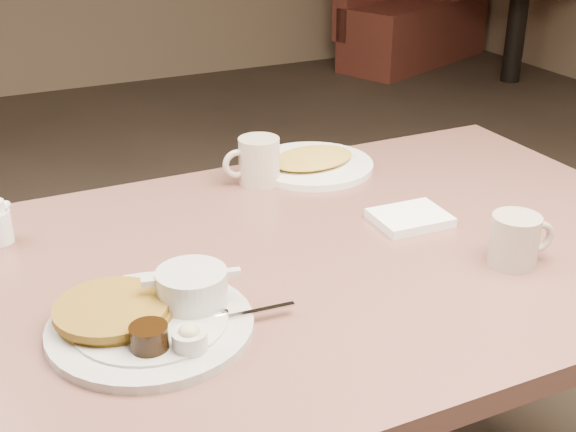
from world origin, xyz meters
name	(u,v)px	position (x,y,z in m)	size (l,w,h in m)	color
diner_table	(293,338)	(0.00, 0.00, 0.58)	(1.50, 0.90, 0.75)	#84564C
main_plate	(154,314)	(-0.28, -0.11, 0.77)	(0.39, 0.36, 0.07)	#BBBCB7
coffee_mug_near	(516,239)	(0.33, -0.19, 0.80)	(0.12, 0.10, 0.09)	#B2A697
napkin	(410,218)	(0.26, 0.03, 0.76)	(0.14, 0.12, 0.02)	white
coffee_mug_far	(258,161)	(0.08, 0.33, 0.80)	(0.13, 0.09, 0.10)	beige
hash_plate	(312,163)	(0.22, 0.36, 0.76)	(0.32, 0.32, 0.04)	white
booth_back_right	(420,6)	(2.77, 3.61, 0.41)	(1.73, 1.85, 1.12)	brown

